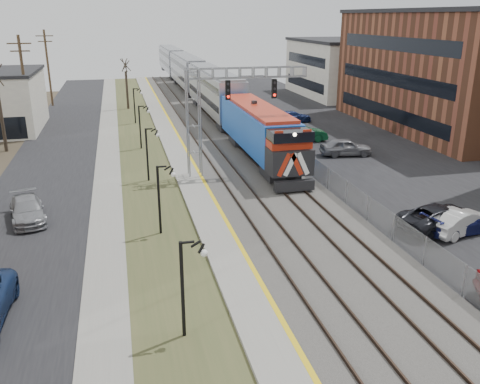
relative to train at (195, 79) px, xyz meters
name	(u,v)px	position (x,y,z in m)	size (l,w,h in m)	color
street_west	(53,162)	(-17.00, -31.88, -2.90)	(7.00, 120.00, 0.04)	black
sidewalk	(108,159)	(-12.50, -31.88, -2.88)	(2.00, 120.00, 0.08)	gray
grass_median	(143,157)	(-9.50, -31.88, -2.89)	(4.00, 120.00, 0.06)	#3D4525
platform	(178,154)	(-6.50, -31.88, -2.80)	(2.00, 120.00, 0.24)	gray
ballast_bed	(233,151)	(-1.50, -31.88, -2.82)	(8.00, 120.00, 0.20)	#595651
parking_lot	(354,144)	(10.50, -31.88, -2.90)	(16.00, 120.00, 0.04)	black
platform_edge	(187,152)	(-5.62, -31.88, -2.67)	(0.24, 120.00, 0.01)	gold
track_near	(211,150)	(-3.50, -31.88, -2.64)	(1.58, 120.00, 0.15)	#2D2119
track_far	(249,148)	(0.00, -31.88, -2.64)	(1.58, 120.00, 0.15)	#2D2119
train	(195,79)	(0.00, 0.00, 0.00)	(3.00, 85.85, 5.33)	#164FB6
signal_gantry	(216,104)	(-4.28, -38.89, 2.67)	(9.00, 1.07, 8.15)	gray
lampposts	(159,199)	(-9.50, -48.60, -0.92)	(0.14, 62.14, 4.00)	black
fence	(277,141)	(2.70, -31.88, -2.12)	(0.04, 120.00, 1.60)	gray
bare_trees	(40,123)	(-18.16, -27.97, -0.22)	(12.30, 42.30, 5.95)	#382D23
car_lot_b	(460,222)	(6.88, -52.79, -2.21)	(1.51, 4.33, 1.43)	#B9B9B9
car_lot_c	(441,218)	(6.20, -52.06, -2.19)	(2.43, 5.27, 1.47)	black
car_lot_d	(460,222)	(6.96, -52.72, -2.25)	(1.88, 4.62, 1.34)	#171C51
car_lot_e	(346,147)	(7.86, -35.60, -2.16)	(1.79, 4.45, 1.52)	slate
car_lot_f	(302,134)	(5.99, -29.66, -2.12)	(1.68, 4.82, 1.59)	#0D4525
car_street_b	(27,210)	(-17.08, -45.06, -2.25)	(1.88, 4.61, 1.34)	gray
car_lot_g	(292,117)	(8.09, -20.65, -2.25)	(1.88, 4.63, 1.34)	navy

